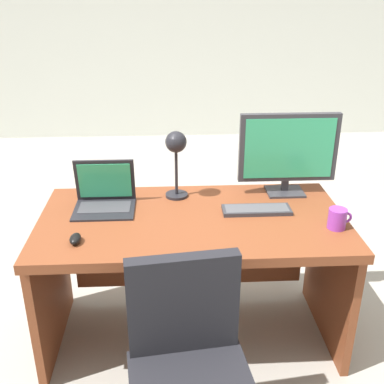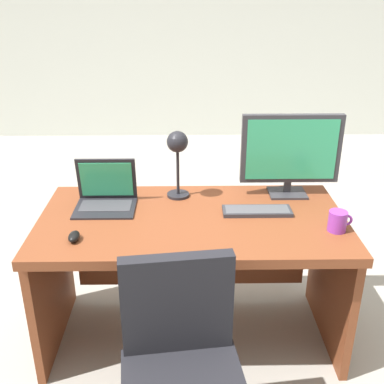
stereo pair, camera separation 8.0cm
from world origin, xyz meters
name	(u,v)px [view 2 (the right image)]	position (x,y,z in m)	size (l,w,h in m)	color
ground	(189,213)	(0.00, 1.50, 0.00)	(12.00, 12.00, 0.00)	gray
back_wall	(187,19)	(0.00, 3.79, 1.40)	(10.00, 0.10, 2.80)	silver
desk	(192,248)	(0.00, 0.04, 0.53)	(1.51, 0.79, 0.73)	brown
monitor	(291,151)	(0.52, 0.27, 0.98)	(0.53, 0.16, 0.44)	#2D2D33
laptop	(106,191)	(-0.44, 0.16, 0.80)	(0.31, 0.25, 0.24)	black
keyboard	(257,211)	(0.33, 0.05, 0.74)	(0.34, 0.12, 0.02)	#2D2D33
mouse	(74,237)	(-0.53, -0.22, 0.75)	(0.05, 0.09, 0.04)	black
desk_lamp	(178,150)	(-0.07, 0.23, 1.00)	(0.12, 0.14, 0.37)	black
coffee_mug	(338,221)	(0.67, -0.14, 0.78)	(0.11, 0.09, 0.10)	purple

